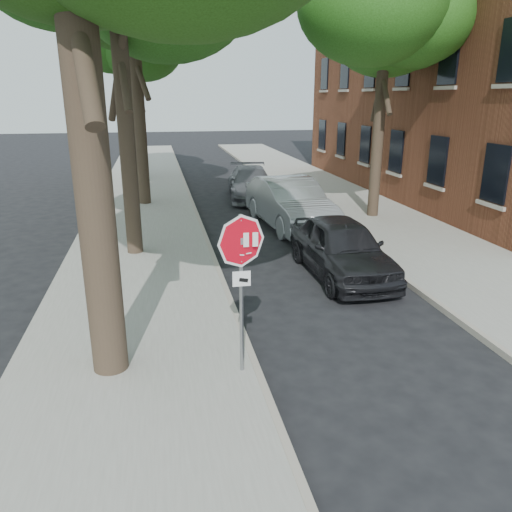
{
  "coord_description": "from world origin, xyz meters",
  "views": [
    {
      "loc": [
        -1.89,
        -7.09,
        4.38
      ],
      "look_at": [
        -0.46,
        0.03,
        2.05
      ],
      "focal_mm": 35.0,
      "sensor_mm": 36.0,
      "label": 1
    }
  ],
  "objects_px": {
    "tree_right": "(385,7)",
    "car_b": "(290,203)",
    "tree_far": "(131,38)",
    "car_a": "(342,248)",
    "car_c": "(251,183)",
    "stop_sign": "(241,264)"
  },
  "relations": [
    {
      "from": "tree_far",
      "to": "car_c",
      "type": "xyz_separation_m",
      "value": [
        4.96,
        -6.47,
        -6.52
      ]
    },
    {
      "from": "car_a",
      "to": "car_b",
      "type": "bearing_deg",
      "value": 89.23
    },
    {
      "from": "tree_far",
      "to": "car_b",
      "type": "distance_m",
      "value": 14.41
    },
    {
      "from": "tree_right",
      "to": "car_a",
      "type": "height_order",
      "value": "tree_right"
    },
    {
      "from": "car_a",
      "to": "car_b",
      "type": "relative_size",
      "value": 0.85
    },
    {
      "from": "tree_far",
      "to": "car_b",
      "type": "xyz_separation_m",
      "value": [
        5.32,
        -11.79,
        -6.37
      ]
    },
    {
      "from": "car_a",
      "to": "car_c",
      "type": "bearing_deg",
      "value": 91.23
    },
    {
      "from": "tree_right",
      "to": "car_b",
      "type": "distance_m",
      "value": 7.25
    },
    {
      "from": "car_b",
      "to": "car_c",
      "type": "bearing_deg",
      "value": 88.22
    },
    {
      "from": "tree_right",
      "to": "car_c",
      "type": "distance_m",
      "value": 8.78
    },
    {
      "from": "stop_sign",
      "to": "tree_right",
      "type": "height_order",
      "value": "tree_right"
    },
    {
      "from": "tree_far",
      "to": "car_a",
      "type": "distance_m",
      "value": 18.8
    },
    {
      "from": "tree_far",
      "to": "car_b",
      "type": "relative_size",
      "value": 1.82
    },
    {
      "from": "car_a",
      "to": "car_c",
      "type": "xyz_separation_m",
      "value": [
        -0.36,
        10.35,
        -0.05
      ]
    },
    {
      "from": "car_a",
      "to": "tree_right",
      "type": "bearing_deg",
      "value": 59.12
    },
    {
      "from": "stop_sign",
      "to": "car_c",
      "type": "distance_m",
      "value": 15.01
    },
    {
      "from": "stop_sign",
      "to": "car_c",
      "type": "relative_size",
      "value": 0.55
    },
    {
      "from": "car_a",
      "to": "car_c",
      "type": "relative_size",
      "value": 0.91
    },
    {
      "from": "tree_right",
      "to": "car_b",
      "type": "relative_size",
      "value": 1.82
    },
    {
      "from": "stop_sign",
      "to": "car_a",
      "type": "bearing_deg",
      "value": 52.56
    },
    {
      "from": "tree_far",
      "to": "car_a",
      "type": "relative_size",
      "value": 2.15
    },
    {
      "from": "tree_far",
      "to": "car_a",
      "type": "bearing_deg",
      "value": -72.45
    }
  ]
}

